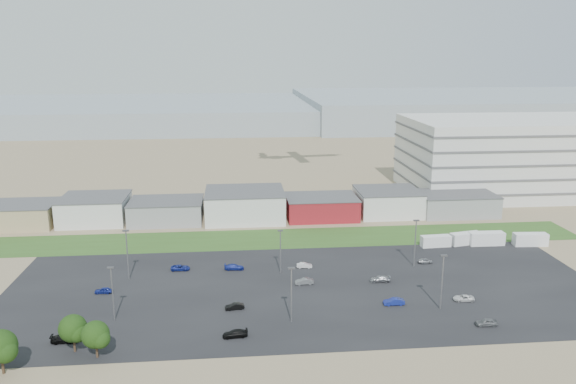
{
  "coord_description": "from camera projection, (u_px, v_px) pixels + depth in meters",
  "views": [
    {
      "loc": [
        -8.35,
        -84.13,
        46.08
      ],
      "look_at": [
        1.74,
        22.0,
        19.71
      ],
      "focal_mm": 35.0,
      "sensor_mm": 36.0,
      "label": 1
    }
  ],
  "objects": [
    {
      "name": "ground",
      "position": [
        290.0,
        339.0,
        93.13
      ],
      "size": [
        700.0,
        700.0,
        0.0
      ],
      "primitive_type": "plane",
      "color": "#897557",
      "rests_on": "ground"
    },
    {
      "name": "parking_lot",
      "position": [
        305.0,
        289.0,
        112.92
      ],
      "size": [
        120.0,
        50.0,
        0.01
      ],
      "primitive_type": "cube",
      "color": "black",
      "rests_on": "ground"
    },
    {
      "name": "grass_strip",
      "position": [
        270.0,
        239.0,
        143.38
      ],
      "size": [
        160.0,
        16.0,
        0.02
      ],
      "primitive_type": "cube",
      "color": "#31521E",
      "rests_on": "ground"
    },
    {
      "name": "hills_backdrop",
      "position": [
        303.0,
        113.0,
        400.14
      ],
      "size": [
        700.0,
        200.0,
        9.0
      ],
      "primitive_type": null,
      "color": "gray",
      "rests_on": "ground"
    },
    {
      "name": "building_row",
      "position": [
        206.0,
        206.0,
        159.22
      ],
      "size": [
        170.0,
        20.0,
        8.0
      ],
      "primitive_type": null,
      "color": "silver",
      "rests_on": "ground"
    },
    {
      "name": "parking_garage",
      "position": [
        526.0,
        155.0,
        190.2
      ],
      "size": [
        80.0,
        40.0,
        25.0
      ],
      "primitive_type": "cube",
      "color": "silver",
      "rests_on": "ground"
    },
    {
      "name": "box_trailer_a",
      "position": [
        436.0,
        241.0,
        137.46
      ],
      "size": [
        7.4,
        2.71,
        2.73
      ],
      "primitive_type": null,
      "rotation": [
        0.0,
        0.0,
        0.06
      ],
      "color": "silver",
      "rests_on": "ground"
    },
    {
      "name": "box_trailer_b",
      "position": [
        466.0,
        238.0,
        139.14
      ],
      "size": [
        8.14,
        3.97,
        2.93
      ],
      "primitive_type": null,
      "rotation": [
        0.0,
        0.0,
        0.2
      ],
      "color": "silver",
      "rests_on": "ground"
    },
    {
      "name": "box_trailer_c",
      "position": [
        486.0,
        239.0,
        138.63
      ],
      "size": [
        8.64,
        2.8,
        3.23
      ],
      "primitive_type": null,
      "rotation": [
        0.0,
        0.0,
        -0.01
      ],
      "color": "silver",
      "rests_on": "ground"
    },
    {
      "name": "box_trailer_d",
      "position": [
        530.0,
        239.0,
        138.19
      ],
      "size": [
        8.33,
        3.12,
        3.06
      ],
      "primitive_type": null,
      "rotation": [
        0.0,
        0.0,
        -0.07
      ],
      "color": "silver",
      "rests_on": "ground"
    },
    {
      "name": "tree_mid",
      "position": [
        1.0,
        350.0,
        82.13
      ],
      "size": [
        5.23,
        5.23,
        7.84
      ],
      "primitive_type": null,
      "color": "black",
      "rests_on": "ground"
    },
    {
      "name": "tree_right",
      "position": [
        73.0,
        331.0,
        88.35
      ],
      "size": [
        4.72,
        4.72,
        7.09
      ],
      "primitive_type": null,
      "color": "black",
      "rests_on": "ground"
    },
    {
      "name": "tree_near",
      "position": [
        96.0,
        337.0,
        86.63
      ],
      "size": [
        4.6,
        4.6,
        6.9
      ],
      "primitive_type": null,
      "color": "black",
      "rests_on": "ground"
    },
    {
      "name": "lightpole_front_l",
      "position": [
        113.0,
        294.0,
        98.52
      ],
      "size": [
        1.18,
        0.49,
        10.04
      ],
      "primitive_type": null,
      "color": "slate",
      "rests_on": "ground"
    },
    {
      "name": "lightpole_front_m",
      "position": [
        291.0,
        295.0,
        97.86
      ],
      "size": [
        1.2,
        0.5,
        10.21
      ],
      "primitive_type": null,
      "color": "slate",
      "rests_on": "ground"
    },
    {
      "name": "lightpole_front_r",
      "position": [
        442.0,
        282.0,
        102.86
      ],
      "size": [
        1.25,
        0.52,
        10.6
      ],
      "primitive_type": null,
      "color": "slate",
      "rests_on": "ground"
    },
    {
      "name": "lightpole_back_l",
      "position": [
        127.0,
        255.0,
        116.36
      ],
      "size": [
        1.27,
        0.53,
        10.83
      ],
      "primitive_type": null,
      "color": "slate",
      "rests_on": "ground"
    },
    {
      "name": "lightpole_back_m",
      "position": [
        280.0,
        252.0,
        120.15
      ],
      "size": [
        1.13,
        0.47,
        9.62
      ],
      "primitive_type": null,
      "color": "slate",
      "rests_on": "ground"
    },
    {
      "name": "lightpole_back_r",
      "position": [
        415.0,
        243.0,
        123.65
      ],
      "size": [
        1.26,
        0.53,
        10.75
      ],
      "primitive_type": null,
      "color": "slate",
      "rests_on": "ground"
    },
    {
      "name": "parked_car_0",
      "position": [
        464.0,
        298.0,
        107.42
      ],
      "size": [
        4.09,
        2.22,
        1.09
      ],
      "primitive_type": "imported",
      "rotation": [
        0.0,
        0.0,
        -1.68
      ],
      "color": "silver",
      "rests_on": "ground"
    },
    {
      "name": "parked_car_1",
      "position": [
        394.0,
        302.0,
        105.63
      ],
      "size": [
        3.98,
        1.42,
        1.31
      ],
      "primitive_type": "imported",
      "rotation": [
        0.0,
        0.0,
        -1.58
      ],
      "color": "navy",
      "rests_on": "ground"
    },
    {
      "name": "parked_car_2",
      "position": [
        486.0,
        322.0,
        97.52
      ],
      "size": [
        3.91,
        1.8,
        1.3
      ],
      "primitive_type": "imported",
      "rotation": [
        0.0,
        0.0,
        -1.64
      ],
      "color": "#595B5E",
      "rests_on": "ground"
    },
    {
      "name": "parked_car_3",
      "position": [
        235.0,
        334.0,
        93.64
      ],
      "size": [
        4.35,
        2.06,
        1.22
      ],
      "primitive_type": "imported",
      "rotation": [
        0.0,
        0.0,
        -1.49
      ],
      "color": "black",
      "rests_on": "ground"
    },
    {
      "name": "parked_car_4",
      "position": [
        235.0,
        306.0,
        103.76
      ],
      "size": [
        3.69,
        1.72,
        1.17
      ],
      "primitive_type": "imported",
      "rotation": [
        0.0,
        0.0,
        -1.43
      ],
      "color": "black",
      "rests_on": "ground"
    },
    {
      "name": "parked_car_5",
      "position": [
        104.0,
        290.0,
        110.78
      ],
      "size": [
        3.49,
        1.56,
        1.17
      ],
      "primitive_type": "imported",
      "rotation": [
        0.0,
        0.0,
        -1.63
      ],
      "color": "navy",
      "rests_on": "ground"
    },
    {
      "name": "parked_car_6",
      "position": [
        234.0,
        267.0,
        122.86
      ],
      "size": [
        4.34,
        1.97,
        1.23
      ],
      "primitive_type": "imported",
      "rotation": [
        0.0,
        0.0,
        1.51
      ],
      "color": "navy",
      "rests_on": "ground"
    },
    {
      "name": "parked_car_7",
      "position": [
        304.0,
        281.0,
        115.09
      ],
      "size": [
        3.82,
        1.38,
        1.25
      ],
      "primitive_type": "imported",
      "rotation": [
        0.0,
        0.0,
        -1.56
      ],
      "color": "#595B5E",
      "rests_on": "ground"
    },
    {
      "name": "parked_car_8",
      "position": [
        425.0,
        261.0,
        126.59
      ],
      "size": [
        3.34,
        1.45,
        1.12
      ],
      "primitive_type": "imported",
      "rotation": [
        0.0,
        0.0,
        1.53
      ],
      "color": "#A5A5AA",
      "rests_on": "ground"
    },
    {
      "name": "parked_car_9",
      "position": [
        180.0,
        268.0,
        122.56
      ],
      "size": [
        4.21,
        2.1,
        1.15
      ],
      "primitive_type": "imported",
      "rotation": [
        0.0,
        0.0,
        1.52
      ],
      "color": "navy",
      "rests_on": "ground"
    },
    {
      "name": "parked_car_10",
      "position": [
        65.0,
        338.0,
        91.94
      ],
      "size": [
        4.59,
        1.99,
        1.32
      ],
      "primitive_type": "imported",
      "rotation": [
        0.0,
        0.0,
        1.6
      ],
      "color": "black",
      "rests_on": "ground"
    },
    {
      "name": "parked_car_11",
      "position": [
        304.0,
        265.0,
        123.96
      ],
      "size": [
        3.52,
        1.57,
        1.12
      ],
      "primitive_type": "imported",
      "rotation": [
        0.0,
        0.0,
        1.46
      ],
      "color": "silver",
      "rests_on": "ground"
    },
    {
      "name": "parked_car_12",
      "position": [
        380.0,
        279.0,
        116.34
      ],
      "size": [
        4.33,
        1.99,
        1.23
      ],
      "primitive_type": "imported",
      "rotation": [
        0.0,
        0.0,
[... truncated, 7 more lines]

